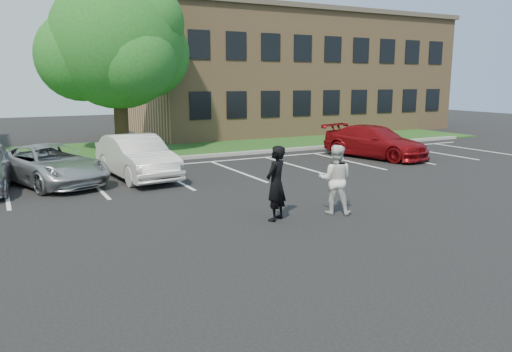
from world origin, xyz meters
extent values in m
plane|color=black|center=(0.00, 0.00, 0.00)|extent=(90.00, 90.00, 0.00)
cube|color=gray|center=(0.00, 12.00, 0.07)|extent=(40.00, 0.30, 0.15)
cube|color=#284E1B|center=(0.00, 16.00, 0.04)|extent=(44.00, 8.00, 0.08)
cube|color=silver|center=(-5.60, 8.00, 0.01)|extent=(0.12, 5.20, 0.01)
cube|color=silver|center=(-2.80, 8.00, 0.01)|extent=(0.12, 5.20, 0.01)
cube|color=silver|center=(0.00, 8.00, 0.01)|extent=(0.12, 5.20, 0.01)
cube|color=silver|center=(2.80, 8.00, 0.01)|extent=(0.12, 5.20, 0.01)
cube|color=silver|center=(5.60, 8.00, 0.01)|extent=(0.12, 5.20, 0.01)
cube|color=silver|center=(8.40, 8.00, 0.01)|extent=(0.12, 5.20, 0.01)
cube|color=silver|center=(11.20, 8.00, 0.01)|extent=(0.12, 5.20, 0.01)
cube|color=silver|center=(14.00, 8.00, 0.01)|extent=(0.12, 5.20, 0.01)
cube|color=silver|center=(16.80, 8.00, 0.01)|extent=(0.12, 5.20, 0.01)
cube|color=silver|center=(1.40, 10.70, 0.01)|extent=(34.00, 0.12, 0.01)
cube|color=#9A7851|center=(14.00, 22.00, 4.00)|extent=(22.00, 10.00, 8.00)
cube|color=brown|center=(14.00, 22.00, 8.15)|extent=(22.40, 10.40, 0.30)
cube|color=black|center=(4.80, 16.97, 2.20)|extent=(1.30, 0.06, 1.60)
cube|color=black|center=(4.80, 16.97, 5.60)|extent=(1.30, 0.06, 1.60)
cube|color=black|center=(7.10, 16.97, 2.20)|extent=(1.30, 0.06, 1.60)
cube|color=black|center=(7.10, 16.97, 5.60)|extent=(1.30, 0.06, 1.60)
cube|color=black|center=(9.40, 16.97, 2.20)|extent=(1.30, 0.06, 1.60)
cube|color=black|center=(9.40, 16.97, 5.60)|extent=(1.30, 0.06, 1.60)
cube|color=black|center=(11.70, 16.97, 2.20)|extent=(1.30, 0.06, 1.60)
cube|color=black|center=(11.70, 16.97, 5.60)|extent=(1.30, 0.06, 1.60)
cube|color=black|center=(14.00, 16.97, 2.20)|extent=(1.30, 0.06, 1.60)
cube|color=black|center=(14.00, 16.97, 5.60)|extent=(1.30, 0.06, 1.60)
cube|color=black|center=(16.30, 16.97, 2.20)|extent=(1.30, 0.06, 1.60)
cube|color=black|center=(16.30, 16.97, 5.60)|extent=(1.30, 0.06, 1.60)
cube|color=black|center=(18.60, 16.97, 2.20)|extent=(1.30, 0.06, 1.60)
cube|color=black|center=(18.60, 16.97, 5.60)|extent=(1.30, 0.06, 1.60)
cube|color=black|center=(20.90, 16.97, 2.20)|extent=(1.30, 0.06, 1.60)
cube|color=black|center=(20.90, 16.97, 5.60)|extent=(1.30, 0.06, 1.60)
cube|color=black|center=(23.20, 16.97, 2.20)|extent=(1.30, 0.06, 1.60)
cube|color=black|center=(23.20, 16.97, 5.60)|extent=(1.30, 0.06, 1.60)
cylinder|color=black|center=(0.01, 15.81, 1.60)|extent=(0.70, 0.70, 3.20)
sphere|color=#1F5523|center=(0.01, 15.81, 5.50)|extent=(6.60, 6.60, 6.60)
sphere|color=#1F5523|center=(1.61, 16.51, 5.00)|extent=(4.60, 4.60, 4.60)
sphere|color=#1F5523|center=(-1.69, 16.21, 4.80)|extent=(4.40, 4.40, 4.40)
sphere|color=#1F5523|center=(0.41, 14.31, 4.60)|extent=(4.00, 4.00, 4.00)
sphere|color=#1F5523|center=(-0.59, 17.41, 5.80)|extent=(4.20, 4.20, 4.20)
sphere|color=#1F5523|center=(1.21, 14.91, 6.40)|extent=(3.80, 3.80, 3.80)
imported|color=black|center=(0.61, 1.05, 0.99)|extent=(0.87, 0.79, 1.98)
imported|color=silver|center=(2.39, 0.87, 0.96)|extent=(1.18, 1.14, 1.92)
imported|color=#A8ABB0|center=(-4.12, 8.74, 0.70)|extent=(3.94, 5.55, 1.41)
imported|color=silver|center=(-1.14, 8.44, 0.81)|extent=(2.20, 5.07, 1.62)
imported|color=maroon|center=(10.23, 8.26, 0.76)|extent=(3.43, 5.59, 1.51)
camera|label=1|loc=(-5.77, -9.98, 3.64)|focal=35.00mm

